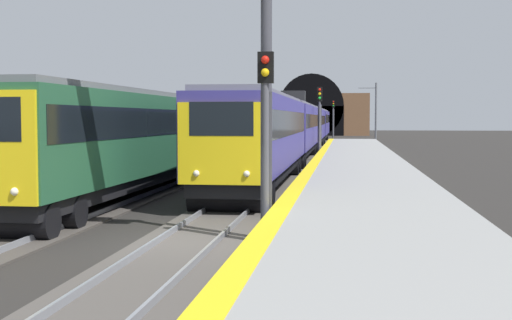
{
  "coord_description": "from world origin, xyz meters",
  "views": [
    {
      "loc": [
        -16.58,
        -3.82,
        3.11
      ],
      "look_at": [
        9.11,
        -0.47,
        1.53
      ],
      "focal_mm": 48.73,
      "sensor_mm": 36.0,
      "label": 1
    }
  ],
  "objects": [
    {
      "name": "track_adjacent_line",
      "position": [
        0.0,
        4.62,
        0.04
      ],
      "size": [
        160.0,
        2.69,
        0.21
      ],
      "color": "#423D38",
      "rests_on": "ground_plane"
    },
    {
      "name": "railway_signal_far",
      "position": [
        86.5,
        -1.88,
        3.42
      ],
      "size": [
        0.39,
        0.38,
        5.69
      ],
      "rotation": [
        0.0,
        0.0,
        3.14
      ],
      "color": "#4C4C54",
      "rests_on": "ground_plane"
    },
    {
      "name": "platform_right_edge_strip",
      "position": [
        0.0,
        -2.28,
        0.95
      ],
      "size": [
        112.0,
        0.5,
        0.01
      ],
      "primitive_type": "cube",
      "color": "yellow",
      "rests_on": "platform_right"
    },
    {
      "name": "tunnel_portal",
      "position": [
        106.66,
        2.31,
        3.75
      ],
      "size": [
        2.69,
        20.24,
        11.33
      ],
      "color": "brown",
      "rests_on": "ground_plane"
    },
    {
      "name": "train_adjacent_platform",
      "position": [
        28.02,
        4.62,
        2.39
      ],
      "size": [
        58.51,
        3.02,
        5.06
      ],
      "rotation": [
        0.0,
        0.0,
        3.13
      ],
      "color": "#235638",
      "rests_on": "ground_plane"
    },
    {
      "name": "railway_signal_mid",
      "position": [
        33.91,
        -1.88,
        3.23
      ],
      "size": [
        0.39,
        0.38,
        5.34
      ],
      "rotation": [
        0.0,
        0.0,
        3.14
      ],
      "color": "#4C4C54",
      "rests_on": "ground_plane"
    },
    {
      "name": "platform_right",
      "position": [
        0.0,
        -4.42,
        0.47
      ],
      "size": [
        112.0,
        4.78,
        0.94
      ],
      "primitive_type": "cube",
      "color": "gray",
      "rests_on": "ground_plane"
    },
    {
      "name": "overhead_signal_gantry",
      "position": [
        0.66,
        2.31,
        5.34
      ],
      "size": [
        0.7,
        8.57,
        7.08
      ],
      "color": "#3F3F47",
      "rests_on": "ground_plane"
    },
    {
      "name": "ground_plane",
      "position": [
        0.0,
        0.0,
        0.0
      ],
      "size": [
        320.0,
        320.0,
        0.0
      ],
      "primitive_type": "plane",
      "color": "#282623"
    },
    {
      "name": "train_main_approaching",
      "position": [
        43.24,
        -0.0,
        2.39
      ],
      "size": [
        77.97,
        2.92,
        5.05
      ],
      "rotation": [
        0.0,
        0.0,
        3.14
      ],
      "color": "navy",
      "rests_on": "ground_plane"
    },
    {
      "name": "catenary_mast_near",
      "position": [
        65.54,
        -7.17,
        3.71
      ],
      "size": [
        0.22,
        2.15,
        7.2
      ],
      "color": "#595B60",
      "rests_on": "ground_plane"
    },
    {
      "name": "railway_signal_near",
      "position": [
        0.11,
        -1.88,
        2.77
      ],
      "size": [
        0.39,
        0.38,
        4.69
      ],
      "rotation": [
        0.0,
        0.0,
        3.14
      ],
      "color": "#4C4C54",
      "rests_on": "ground_plane"
    },
    {
      "name": "track_main_line",
      "position": [
        0.0,
        0.0,
        0.04
      ],
      "size": [
        160.0,
        2.68,
        0.21
      ],
      "color": "#4C4742",
      "rests_on": "ground_plane"
    }
  ]
}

